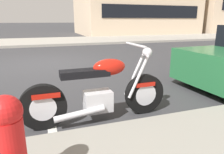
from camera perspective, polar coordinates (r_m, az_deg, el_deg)
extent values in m
plane|color=#333335|center=(7.49, -18.16, 3.44)|extent=(260.00, 260.00, 0.00)
cube|color=gray|center=(19.10, 20.65, 10.24)|extent=(120.00, 5.00, 0.14)
cube|color=silver|center=(3.36, -16.46, -10.71)|extent=(0.12, 2.20, 0.01)
cylinder|color=black|center=(3.34, 8.87, -4.61)|extent=(0.63, 0.12, 0.63)
cylinder|color=silver|center=(3.34, 8.87, -4.61)|extent=(0.35, 0.13, 0.35)
cylinder|color=black|center=(2.97, -18.39, -7.85)|extent=(0.63, 0.12, 0.63)
cylinder|color=silver|center=(2.97, -18.39, -7.85)|extent=(0.35, 0.13, 0.35)
cube|color=silver|center=(3.07, -3.90, -6.59)|extent=(0.40, 0.27, 0.30)
cube|color=black|center=(2.89, -7.48, 1.04)|extent=(0.68, 0.23, 0.10)
ellipsoid|color=#B7190F|center=(2.97, -0.73, 2.74)|extent=(0.48, 0.25, 0.24)
cube|color=#B7190F|center=(2.90, -17.69, -4.60)|extent=(0.36, 0.19, 0.06)
cube|color=#B7190F|center=(3.27, 8.68, -1.79)|extent=(0.32, 0.16, 0.06)
cylinder|color=silver|center=(3.24, 6.20, 0.70)|extent=(0.34, 0.05, 0.65)
cylinder|color=silver|center=(3.12, 7.32, 0.09)|extent=(0.34, 0.05, 0.65)
cylinder|color=silver|center=(3.08, 6.48, 8.75)|extent=(0.05, 0.62, 0.04)
sphere|color=silver|center=(3.19, 9.67, 6.67)|extent=(0.15, 0.15, 0.15)
cylinder|color=silver|center=(2.92, -8.84, -9.96)|extent=(0.71, 0.10, 0.16)
cylinder|color=black|center=(5.48, 22.75, 2.19)|extent=(0.63, 0.25, 0.62)
sphere|color=red|center=(1.65, -27.32, -8.46)|extent=(0.24, 0.24, 0.24)
cylinder|color=red|center=(1.93, -25.47, -16.18)|extent=(0.10, 0.08, 0.10)
cube|color=black|center=(19.60, 11.24, 17.22)|extent=(9.48, 0.06, 1.10)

